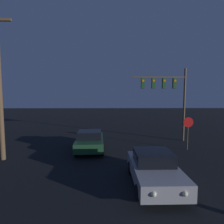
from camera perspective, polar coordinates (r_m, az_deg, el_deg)
The scene contains 4 objects.
car_near at distance 8.31m, azimuth 13.49°, elevation -17.51°, with size 1.98×3.93×1.47m.
car_far at distance 12.93m, azimuth -7.25°, elevation -9.23°, with size 2.13×4.00×1.47m.
traffic_signal_mast at distance 16.08m, azimuth 17.87°, elevation 6.65°, with size 4.70×0.30×6.35m.
stop_sign at distance 13.95m, azimuth 23.57°, elevation -4.54°, with size 0.73×0.07×2.42m.
Camera 1 is at (-0.19, -1.12, 3.89)m, focal length 28.00 mm.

